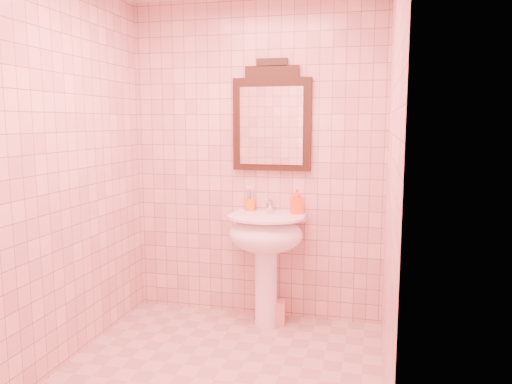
% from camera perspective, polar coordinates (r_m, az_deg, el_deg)
% --- Properties ---
extents(floor, '(2.20, 2.20, 0.00)m').
position_cam_1_polar(floor, '(3.26, -4.80, -20.59)').
color(floor, '#C5A38E').
rests_on(floor, ground).
extents(back_wall, '(2.00, 0.02, 2.50)m').
position_cam_1_polar(back_wall, '(3.93, 0.00, 3.52)').
color(back_wall, beige).
rests_on(back_wall, floor).
extents(pedestal_sink, '(0.58, 0.58, 0.86)m').
position_cam_1_polar(pedestal_sink, '(3.78, 1.14, -5.72)').
color(pedestal_sink, white).
rests_on(pedestal_sink, floor).
extents(faucet, '(0.04, 0.16, 0.11)m').
position_cam_1_polar(faucet, '(3.85, 1.58, -1.52)').
color(faucet, white).
rests_on(faucet, pedestal_sink).
extents(mirror, '(0.61, 0.06, 0.85)m').
position_cam_1_polar(mirror, '(3.86, 1.82, 8.29)').
color(mirror, black).
rests_on(mirror, back_wall).
extents(toothbrush_cup, '(0.08, 0.08, 0.18)m').
position_cam_1_polar(toothbrush_cup, '(3.93, -0.67, -1.45)').
color(toothbrush_cup, orange).
rests_on(toothbrush_cup, pedestal_sink).
extents(soap_dispenser, '(0.11, 0.12, 0.19)m').
position_cam_1_polar(soap_dispenser, '(3.81, 4.68, -1.10)').
color(soap_dispenser, '#FF4B15').
rests_on(soap_dispenser, pedestal_sink).
extents(towel, '(0.16, 0.12, 0.19)m').
position_cam_1_polar(towel, '(3.97, 2.18, -13.64)').
color(towel, pink).
rests_on(towel, floor).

